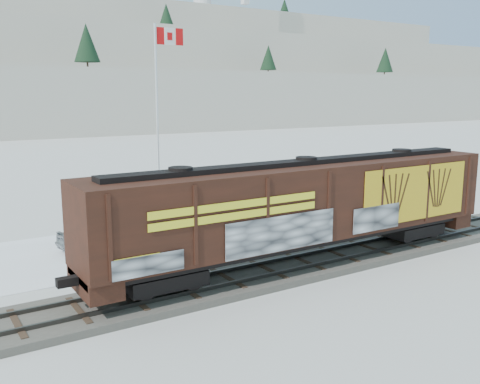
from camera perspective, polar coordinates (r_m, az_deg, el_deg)
ground at (r=21.90m, az=-1.29°, el=-9.88°), size 500.00×500.00×0.00m
rail_track at (r=21.85m, az=-1.29°, el=-9.52°), size 50.00×3.40×0.43m
parking_strip at (r=28.28m, az=-9.21°, el=-5.24°), size 40.00×8.00×0.03m
hopper_railcar at (r=23.28m, az=6.99°, el=-1.27°), size 19.81×3.06×4.41m
flagpole at (r=33.27m, az=-8.55°, el=4.71°), size 2.30×0.90×11.67m
car_silver at (r=27.69m, az=-14.46°, el=-4.13°), size 4.72×2.73×1.51m
car_white at (r=28.16m, az=-7.72°, el=-3.60°), size 5.00×3.16×1.56m
car_dark at (r=32.81m, az=6.61°, el=-1.67°), size 5.21×2.99×1.42m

